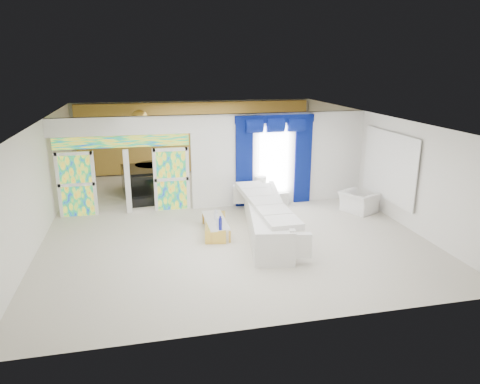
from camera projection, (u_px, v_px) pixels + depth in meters
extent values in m
plane|color=#B7AF9E|center=(222.00, 216.00, 13.57)|extent=(12.00, 12.00, 0.00)
cube|color=white|center=(280.00, 158.00, 14.53)|extent=(5.70, 0.18, 3.00)
cube|color=white|center=(121.00, 126.00, 13.14)|extent=(4.30, 0.18, 0.55)
cube|color=#994C3F|center=(77.00, 184.00, 13.33)|extent=(0.95, 0.04, 2.00)
cube|color=#994C3F|center=(172.00, 179.00, 13.93)|extent=(0.95, 0.04, 2.00)
cube|color=#994C3F|center=(122.00, 142.00, 13.27)|extent=(4.00, 0.05, 0.35)
cube|color=white|center=(274.00, 161.00, 14.40)|extent=(1.00, 0.02, 2.30)
cube|color=#04044E|center=(244.00, 164.00, 14.18)|extent=(0.55, 0.10, 2.80)
cube|color=#04044E|center=(303.00, 161.00, 14.60)|extent=(0.55, 0.10, 2.80)
cube|color=#04044E|center=(275.00, 119.00, 13.98)|extent=(2.60, 0.12, 0.25)
cube|color=white|center=(389.00, 166.00, 13.23)|extent=(0.04, 2.70, 1.90)
cube|color=#AD7629|center=(197.00, 137.00, 18.67)|extent=(9.70, 0.12, 2.90)
cube|color=silver|center=(266.00, 218.00, 12.14)|extent=(1.69, 4.49, 0.84)
cube|color=gold|center=(216.00, 227.00, 12.20)|extent=(0.82, 1.70, 0.36)
cube|color=white|center=(269.00, 199.00, 14.56)|extent=(1.29, 0.52, 0.42)
cylinder|color=white|center=(261.00, 185.00, 14.35)|extent=(0.36, 0.36, 0.58)
imported|color=silver|center=(358.00, 202.00, 13.87)|extent=(1.22, 1.28, 0.65)
cube|color=black|center=(143.00, 180.00, 15.94)|extent=(1.55, 1.93, 0.90)
cube|color=black|center=(144.00, 201.00, 14.53)|extent=(0.87, 0.42, 0.28)
cube|color=#A38451|center=(72.00, 191.00, 14.92)|extent=(0.58, 0.55, 0.73)
sphere|color=gold|center=(140.00, 118.00, 15.52)|extent=(0.60, 0.60, 0.60)
cylinder|color=navy|center=(220.00, 222.00, 11.66)|extent=(0.09, 0.09, 0.24)
cylinder|color=white|center=(218.00, 222.00, 11.86)|extent=(0.10, 0.10, 0.12)
cylinder|color=silver|center=(216.00, 214.00, 12.49)|extent=(0.11, 0.11, 0.12)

